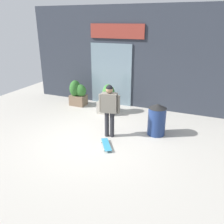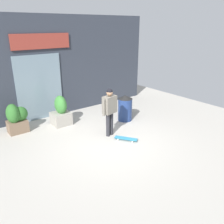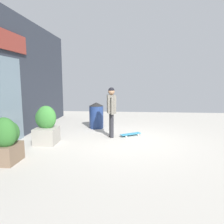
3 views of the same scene
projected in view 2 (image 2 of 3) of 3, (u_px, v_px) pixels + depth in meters
The scene contains 7 objects.
ground_plane at pixel (108, 142), 7.35m from camera, with size 12.00×12.00×0.00m, color #B2ADA3.
building_facade at pixel (56, 67), 9.13m from camera, with size 8.67×0.31×3.86m.
skateboarder at pixel (110, 108), 7.48m from camera, with size 0.62×0.34×1.61m.
skateboard at pixel (126, 138), 7.44m from camera, with size 0.56×0.71×0.08m.
planter_box_left at pixel (16, 118), 7.84m from camera, with size 0.70×0.54×1.04m.
planter_box_right at pixel (61, 110), 8.49m from camera, with size 0.65×0.63×1.11m.
trash_bin at pixel (125, 108), 8.88m from camera, with size 0.55×0.55×0.99m.
Camera 2 is at (-3.91, -5.25, 3.47)m, focal length 37.30 mm.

